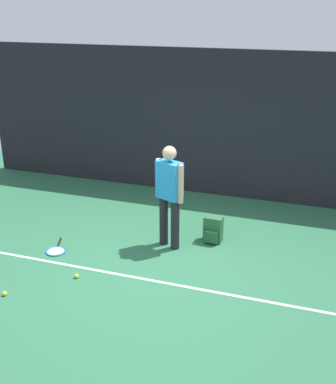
# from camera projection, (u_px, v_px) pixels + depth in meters

# --- Properties ---
(ground_plane) EXTENTS (12.00, 12.00, 0.00)m
(ground_plane) POSITION_uv_depth(u_px,v_px,m) (160.00, 261.00, 7.39)
(ground_plane) COLOR #2D6B47
(back_fence) EXTENTS (10.00, 0.10, 2.92)m
(back_fence) POSITION_uv_depth(u_px,v_px,m) (210.00, 124.00, 9.49)
(back_fence) COLOR black
(back_fence) RESTS_ON ground
(court_line) EXTENTS (9.00, 0.05, 0.00)m
(court_line) POSITION_uv_depth(u_px,v_px,m) (147.00, 279.00, 6.90)
(court_line) COLOR white
(court_line) RESTS_ON ground
(tennis_player) EXTENTS (0.50, 0.35, 1.70)m
(tennis_player) POSITION_uv_depth(u_px,v_px,m) (169.00, 191.00, 7.49)
(tennis_player) COLOR black
(tennis_player) RESTS_ON ground
(tennis_racket) EXTENTS (0.42, 0.64, 0.03)m
(tennis_racket) POSITION_uv_depth(u_px,v_px,m) (56.00, 250.00, 7.68)
(tennis_racket) COLOR black
(tennis_racket) RESTS_ON ground
(backpack) EXTENTS (0.31, 0.29, 0.44)m
(backpack) POSITION_uv_depth(u_px,v_px,m) (213.00, 230.00, 7.93)
(backpack) COLOR #2D6038
(backpack) RESTS_ON ground
(tennis_ball_near_player) EXTENTS (0.07, 0.07, 0.07)m
(tennis_ball_near_player) POSITION_uv_depth(u_px,v_px,m) (77.00, 276.00, 6.93)
(tennis_ball_near_player) COLOR #CCE033
(tennis_ball_near_player) RESTS_ON ground
(tennis_ball_by_fence) EXTENTS (0.07, 0.07, 0.07)m
(tennis_ball_by_fence) POSITION_uv_depth(u_px,v_px,m) (4.00, 294.00, 6.51)
(tennis_ball_by_fence) COLOR #CCE033
(tennis_ball_by_fence) RESTS_ON ground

